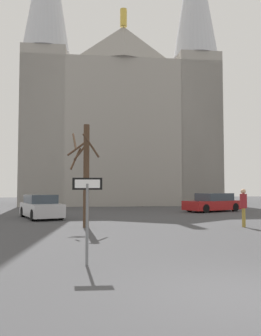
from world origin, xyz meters
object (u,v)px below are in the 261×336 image
Objects in this scene: pedestrian_walking at (243,204)px; parked_car_near_red at (213,203)px; one_way_arrow_sign at (87,207)px; bare_tree at (85,172)px; parked_car_far_silver at (41,207)px; cathedral at (120,118)px.

parked_car_near_red is at bearing 75.47° from pedestrian_walking.
bare_tree is at bearing 89.17° from one_way_arrow_sign.
one_way_arrow_sign reaches higher than parked_car_far_silver.
bare_tree is at bearing -101.10° from cathedral.
cathedral reaches higher than pedestrian_walking.
one_way_arrow_sign is at bearing -120.76° from parked_car_near_red.
one_way_arrow_sign is 1.17× the size of pedestrian_walking.
parked_car_near_red is (9.87, 9.04, -1.90)m from bare_tree.
cathedral reaches higher than parked_car_far_silver.
cathedral is 16.69m from parked_car_near_red.
parked_car_near_red is 1.06× the size of parked_car_far_silver.
pedestrian_walking is at bearing -82.66° from cathedral.
parked_car_far_silver reaches higher than parked_car_near_red.
parked_car_far_silver is at bearing 100.49° from one_way_arrow_sign.
parked_car_near_red is at bearing -66.82° from cathedral.
cathedral is at bearing 67.93° from parked_car_far_silver.
parked_car_near_red is 12.96m from parked_car_far_silver.
pedestrian_walking is at bearing -32.13° from parked_car_far_silver.
bare_tree is at bearing 172.48° from pedestrian_walking.
parked_car_near_red is (9.98, 16.77, -0.71)m from one_way_arrow_sign.
pedestrian_walking reaches higher than parked_car_near_red.
parked_car_far_silver is 2.60× the size of pedestrian_walking.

